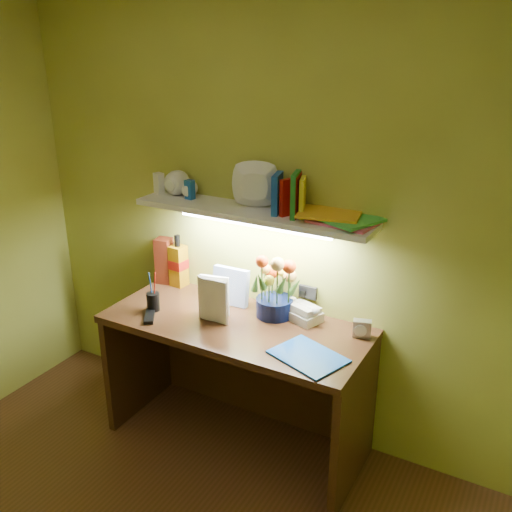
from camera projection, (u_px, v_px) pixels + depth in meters
The scene contains 13 objects.
desk at pixel (236, 384), 3.10m from camera, with size 1.40×0.60×0.75m, color #371F0F.
flower_bouquet at pixel (275, 286), 2.98m from camera, with size 0.22×0.22×0.35m, color #09133E, non-canonical shape.
telephone at pixel (304, 311), 2.97m from camera, with size 0.17×0.13×0.10m, color beige, non-canonical shape.
desk_clock at pixel (362, 329), 2.81m from camera, with size 0.09×0.04×0.09m, color #AAAAAE.
whisky_bottle at pixel (178, 261), 3.35m from camera, with size 0.08×0.08×0.32m, color #B87C08, non-canonical shape.
whisky_box at pixel (164, 261), 3.40m from camera, with size 0.09×0.09×0.28m, color #5C1D0C.
pen_cup at pixel (153, 296), 3.07m from camera, with size 0.07×0.07×0.17m, color black.
art_card at pixel (231, 286), 3.14m from camera, with size 0.21×0.04×0.21m, color white, non-canonical shape.
tv_remote at pixel (150, 315), 3.02m from camera, with size 0.05×0.17×0.02m, color black.
blue_folder at pixel (308, 356), 2.65m from camera, with size 0.33×0.24×0.01m, color blue.
desk_book_a at pixel (198, 297), 2.98m from camera, with size 0.18×0.02×0.24m, color silver.
desk_book_b at pixel (200, 293), 3.04m from camera, with size 0.16×0.02×0.22m, color white.
wall_shelf at pixel (256, 206), 2.89m from camera, with size 1.33×0.39×0.25m.
Camera 1 is at (1.37, -1.05, 2.15)m, focal length 40.00 mm.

